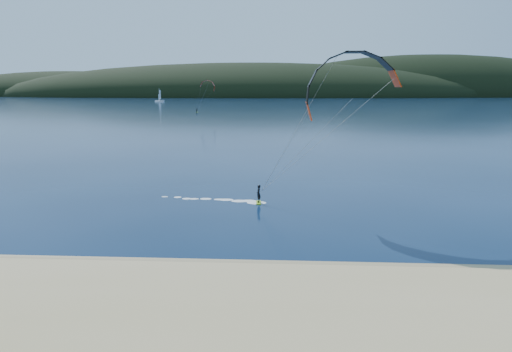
# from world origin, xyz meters

# --- Properties ---
(ground) EXTENTS (1800.00, 1800.00, 0.00)m
(ground) POSITION_xyz_m (0.00, 0.00, 0.00)
(ground) COLOR #061833
(ground) RESTS_ON ground
(wet_sand) EXTENTS (220.00, 2.50, 0.10)m
(wet_sand) POSITION_xyz_m (0.00, 4.50, 0.05)
(wet_sand) COLOR olive
(wet_sand) RESTS_ON ground
(headland) EXTENTS (1200.00, 310.00, 140.00)m
(headland) POSITION_xyz_m (0.63, 745.28, 0.00)
(headland) COLOR black
(headland) RESTS_ON ground
(kitesurfer_near) EXTENTS (23.72, 6.35, 14.49)m
(kitesurfer_near) POSITION_xyz_m (11.81, 17.98, 10.23)
(kitesurfer_near) COLOR #92C216
(kitesurfer_near) RESTS_ON ground
(kitesurfer_far) EXTENTS (11.12, 7.69, 15.12)m
(kitesurfer_far) POSITION_xyz_m (-30.37, 197.75, 12.04)
(kitesurfer_far) COLOR #92C216
(kitesurfer_far) RESTS_ON ground
(sailboat) EXTENTS (9.36, 5.81, 13.02)m
(sailboat) POSITION_xyz_m (-110.45, 401.94, 0.96)
(sailboat) COLOR white
(sailboat) RESTS_ON ground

